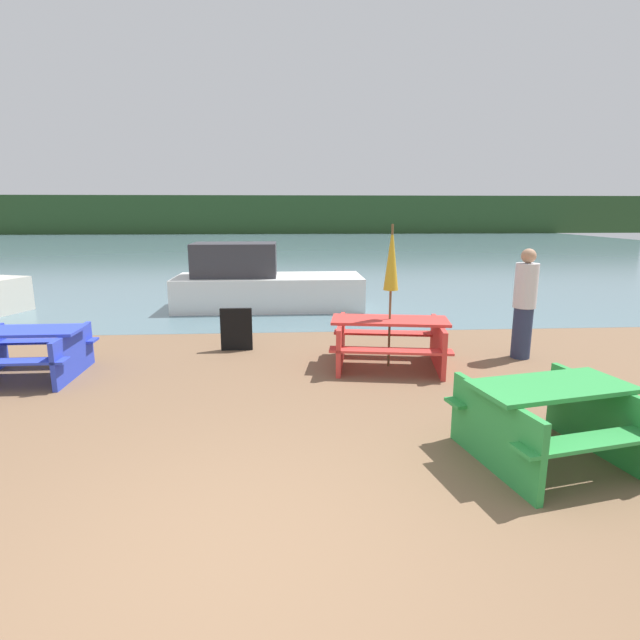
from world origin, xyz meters
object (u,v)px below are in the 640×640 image
(picnic_table_blue, at_px, (26,349))
(picnic_table_red, at_px, (389,338))
(picnic_table_green, at_px, (549,416))
(umbrella_gold, at_px, (392,260))
(boat, at_px, (261,284))
(signboard, at_px, (236,329))
(person, at_px, (524,304))

(picnic_table_blue, bearing_deg, picnic_table_red, 2.22)
(picnic_table_red, bearing_deg, picnic_table_green, -73.27)
(picnic_table_green, distance_m, umbrella_gold, 3.49)
(boat, height_order, signboard, boat)
(picnic_table_blue, height_order, boat, boat)
(boat, height_order, person, person)
(boat, bearing_deg, picnic_table_red, -65.51)
(signboard, bearing_deg, boat, 86.39)
(boat, bearing_deg, signboard, -93.47)
(picnic_table_blue, distance_m, signboard, 3.21)
(picnic_table_blue, height_order, umbrella_gold, umbrella_gold)
(signboard, bearing_deg, picnic_table_green, -50.87)
(picnic_table_green, height_order, person, person)
(picnic_table_green, height_order, picnic_table_blue, picnic_table_green)
(boat, xyz_separation_m, signboard, (-0.25, -3.88, -0.23))
(picnic_table_green, bearing_deg, umbrella_gold, 106.73)
(picnic_table_red, relative_size, umbrella_gold, 0.90)
(picnic_table_green, xyz_separation_m, umbrella_gold, (-0.94, 3.13, 1.22))
(picnic_table_red, relative_size, boat, 0.43)
(picnic_table_green, height_order, picnic_table_red, picnic_table_green)
(picnic_table_blue, distance_m, person, 7.75)
(picnic_table_red, xyz_separation_m, signboard, (-2.49, 1.09, -0.08))
(boat, xyz_separation_m, person, (4.55, -4.66, 0.31))
(umbrella_gold, relative_size, person, 1.22)
(picnic_table_blue, relative_size, signboard, 2.17)
(umbrella_gold, distance_m, signboard, 3.02)
(picnic_table_red, bearing_deg, picnic_table_blue, -177.78)
(picnic_table_red, relative_size, signboard, 2.66)
(umbrella_gold, bearing_deg, signboard, 156.32)
(person, bearing_deg, umbrella_gold, -172.17)
(picnic_table_red, xyz_separation_m, person, (2.30, 0.32, 0.46))
(person, bearing_deg, boat, 134.32)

